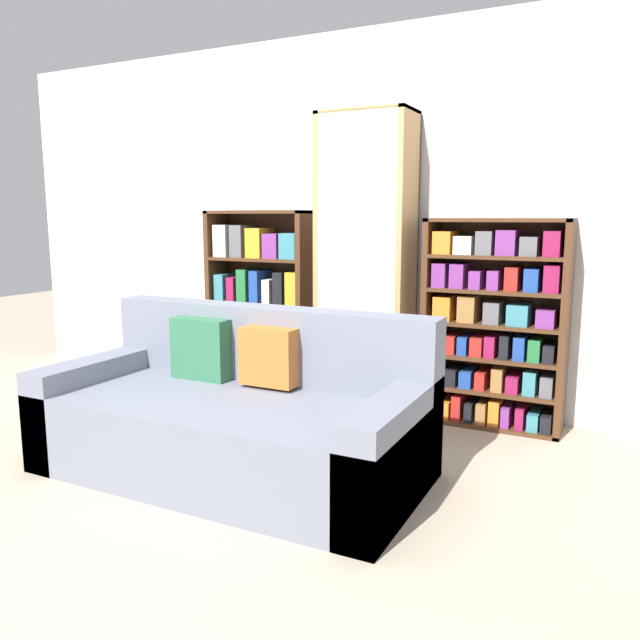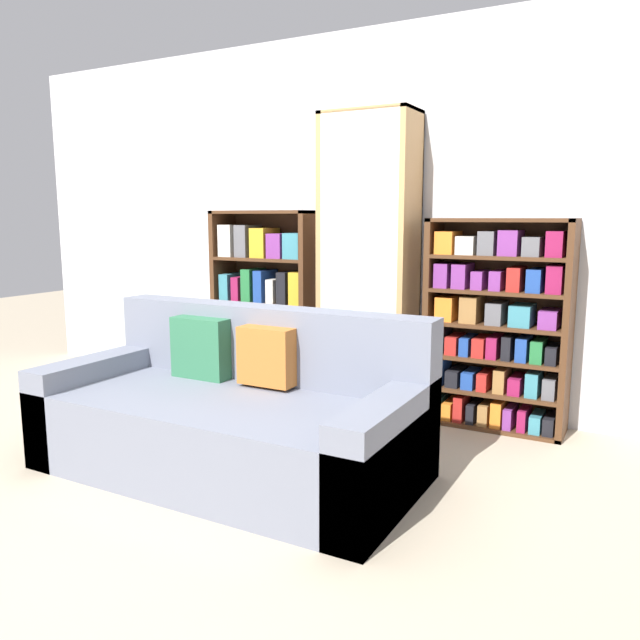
{
  "view_description": "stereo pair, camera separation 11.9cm",
  "coord_description": "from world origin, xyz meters",
  "px_view_note": "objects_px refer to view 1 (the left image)",
  "views": [
    {
      "loc": [
        1.79,
        -2.09,
        1.38
      ],
      "look_at": [
        0.1,
        1.29,
        0.75
      ],
      "focal_mm": 35.0,
      "sensor_mm": 36.0,
      "label": 1
    },
    {
      "loc": [
        1.89,
        -2.03,
        1.38
      ],
      "look_at": [
        0.1,
        1.29,
        0.75
      ],
      "focal_mm": 35.0,
      "sensor_mm": 36.0,
      "label": 2
    }
  ],
  "objects_px": {
    "couch": "(236,418)",
    "bookshelf_left": "(262,307)",
    "display_cabinet": "(366,265)",
    "wine_bottle": "(382,421)",
    "bookshelf_right": "(494,325)"
  },
  "relations": [
    {
      "from": "bookshelf_right",
      "to": "bookshelf_left",
      "type": "bearing_deg",
      "value": -179.99
    },
    {
      "from": "bookshelf_left",
      "to": "display_cabinet",
      "type": "relative_size",
      "value": 0.68
    },
    {
      "from": "couch",
      "to": "bookshelf_left",
      "type": "xyz_separation_m",
      "value": [
        -0.69,
        1.41,
        0.39
      ]
    },
    {
      "from": "display_cabinet",
      "to": "wine_bottle",
      "type": "bearing_deg",
      "value": -59.51
    },
    {
      "from": "display_cabinet",
      "to": "wine_bottle",
      "type": "distance_m",
      "value": 1.18
    },
    {
      "from": "bookshelf_left",
      "to": "display_cabinet",
      "type": "xyz_separation_m",
      "value": [
        0.88,
        -0.02,
        0.36
      ]
    },
    {
      "from": "couch",
      "to": "wine_bottle",
      "type": "distance_m",
      "value": 0.94
    },
    {
      "from": "bookshelf_left",
      "to": "display_cabinet",
      "type": "distance_m",
      "value": 0.95
    },
    {
      "from": "display_cabinet",
      "to": "couch",
      "type": "bearing_deg",
      "value": -97.51
    },
    {
      "from": "couch",
      "to": "bookshelf_left",
      "type": "distance_m",
      "value": 1.62
    },
    {
      "from": "bookshelf_left",
      "to": "bookshelf_right",
      "type": "bearing_deg",
      "value": 0.01
    },
    {
      "from": "display_cabinet",
      "to": "wine_bottle",
      "type": "height_order",
      "value": "display_cabinet"
    },
    {
      "from": "bookshelf_right",
      "to": "couch",
      "type": "bearing_deg",
      "value": -127.78
    },
    {
      "from": "bookshelf_left",
      "to": "wine_bottle",
      "type": "distance_m",
      "value": 1.53
    },
    {
      "from": "bookshelf_left",
      "to": "wine_bottle",
      "type": "relative_size",
      "value": 4.15
    }
  ]
}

